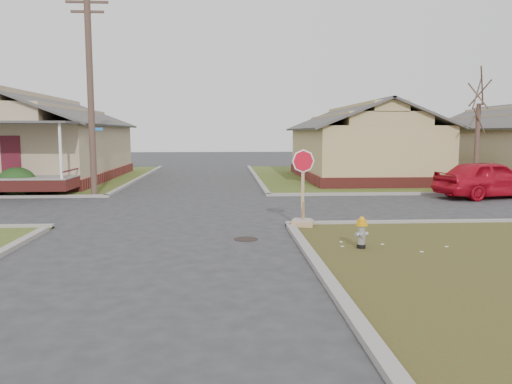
{
  "coord_description": "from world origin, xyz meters",
  "views": [
    {
      "loc": [
        1.65,
        -13.64,
        2.86
      ],
      "look_at": [
        2.56,
        1.0,
        1.1
      ],
      "focal_mm": 35.0,
      "sensor_mm": 36.0,
      "label": 1
    }
  ],
  "objects": [
    {
      "name": "hedge_right",
      "position": [
        -7.76,
        9.42,
        0.65
      ],
      "size": [
        1.56,
        1.28,
        1.19
      ],
      "primitive_type": "ellipsoid",
      "color": "#193B15",
      "rests_on": "verge_far_left"
    },
    {
      "name": "stop_sign",
      "position": [
        3.98,
        1.1,
        0.55
      ],
      "size": [
        0.65,
        0.64,
        2.31
      ],
      "rotation": [
        0.0,
        0.0,
        -0.21
      ],
      "color": "#A6845A",
      "rests_on": "ground"
    },
    {
      "name": "curbs",
      "position": [
        0.0,
        5.0,
        0.0
      ],
      "size": [
        80.0,
        40.0,
        0.12
      ],
      "primitive_type": null,
      "color": "gray",
      "rests_on": "ground"
    },
    {
      "name": "manhole",
      "position": [
        2.2,
        -0.5,
        0.01
      ],
      "size": [
        0.64,
        0.64,
        0.01
      ],
      "primitive_type": "cylinder",
      "color": "black",
      "rests_on": "ground"
    },
    {
      "name": "tree_mid_right",
      "position": [
        14.0,
        10.2,
        2.15
      ],
      "size": [
        0.22,
        0.22,
        4.2
      ],
      "primitive_type": "cylinder",
      "color": "#4A332A",
      "rests_on": "verge_far_right"
    },
    {
      "name": "fire_hydrant",
      "position": [
        4.95,
        -1.91,
        0.48
      ],
      "size": [
        0.29,
        0.29,
        0.78
      ],
      "rotation": [
        0.0,
        0.0,
        0.3
      ],
      "color": "black",
      "rests_on": "ground"
    },
    {
      "name": "red_sedan",
      "position": [
        13.19,
        7.44,
        0.82
      ],
      "size": [
        5.15,
        2.99,
        1.65
      ],
      "primitive_type": "imported",
      "rotation": [
        0.0,
        0.0,
        1.8
      ],
      "color": "red",
      "rests_on": "ground"
    },
    {
      "name": "ground",
      "position": [
        0.0,
        0.0,
        0.0
      ],
      "size": [
        120.0,
        120.0,
        0.0
      ],
      "primitive_type": "plane",
      "color": "#2A2A2C",
      "rests_on": "ground"
    },
    {
      "name": "side_house_yellow",
      "position": [
        10.0,
        16.5,
        2.19
      ],
      "size": [
        7.6,
        11.6,
        4.7
      ],
      "color": "maroon",
      "rests_on": "ground"
    },
    {
      "name": "corner_house",
      "position": [
        -10.0,
        16.68,
        2.28
      ],
      "size": [
        10.1,
        15.5,
        5.3
      ],
      "color": "maroon",
      "rests_on": "ground"
    },
    {
      "name": "utility_pole",
      "position": [
        -4.2,
        8.9,
        4.66
      ],
      "size": [
        1.8,
        0.28,
        9.0
      ],
      "color": "#4A332A",
      "rests_on": "ground"
    }
  ]
}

